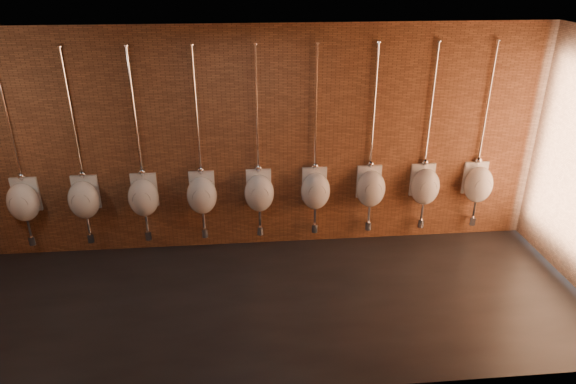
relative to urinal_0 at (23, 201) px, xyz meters
name	(u,v)px	position (x,y,z in m)	size (l,w,h in m)	color
ground	(252,303)	(3.07, -1.35, -0.91)	(8.50, 8.50, 0.00)	black
room_shell	(246,152)	(3.07, -1.35, 1.10)	(8.54, 3.04, 3.22)	black
urinal_0	(23,201)	(0.00, 0.00, 0.00)	(0.43, 0.37, 2.72)	white
urinal_1	(84,199)	(0.81, 0.00, 0.00)	(0.43, 0.37, 2.72)	white
urinal_2	(143,196)	(1.62, 0.00, 0.00)	(0.43, 0.37, 2.72)	white
urinal_3	(202,194)	(2.43, 0.00, 0.00)	(0.43, 0.37, 2.72)	white
urinal_4	(259,192)	(3.24, 0.00, 0.00)	(0.43, 0.37, 2.72)	white
urinal_5	(315,190)	(4.05, 0.00, 0.00)	(0.43, 0.37, 2.72)	white
urinal_6	(371,188)	(4.86, 0.00, 0.00)	(0.43, 0.37, 2.72)	white
urinal_7	(425,185)	(5.67, 0.00, 0.00)	(0.43, 0.37, 2.72)	white
urinal_8	(478,183)	(6.48, 0.00, 0.00)	(0.43, 0.37, 2.72)	white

